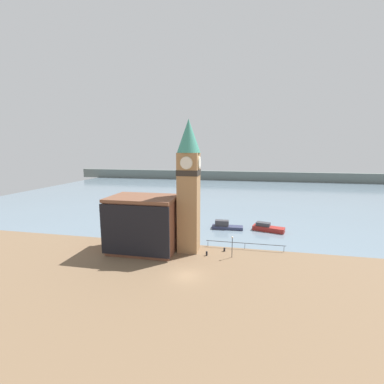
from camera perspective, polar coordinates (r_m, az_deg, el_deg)
ground_plane at (r=36.57m, az=-1.22°, el=-18.09°), size 160.00×160.00×0.00m
water at (r=104.70m, az=7.40°, el=0.08°), size 160.00×120.00×0.00m
far_shoreline at (r=143.98m, az=8.58°, el=3.60°), size 180.00×3.00×5.00m
pier_railing at (r=45.70m, az=11.68°, el=-11.16°), size 13.39×0.08×1.09m
clock_tower at (r=41.83m, az=-0.73°, el=2.05°), size 3.80×3.80×21.66m
pier_building at (r=43.97m, az=-10.76°, el=-6.93°), size 11.20×7.84×9.23m
boat_near at (r=56.19m, az=7.43°, el=-7.45°), size 6.64×2.19×1.82m
boat_far at (r=56.58m, az=16.42°, el=-7.65°), size 6.71×3.78×1.70m
mooring_bollard_near at (r=44.44m, az=7.21°, el=-12.51°), size 0.32×0.32×0.65m
mooring_bollard_far at (r=42.51m, az=3.28°, el=-13.42°), size 0.31×0.31×0.74m
lamp_post at (r=41.50m, az=8.93°, el=-11.01°), size 0.32×0.32×3.50m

